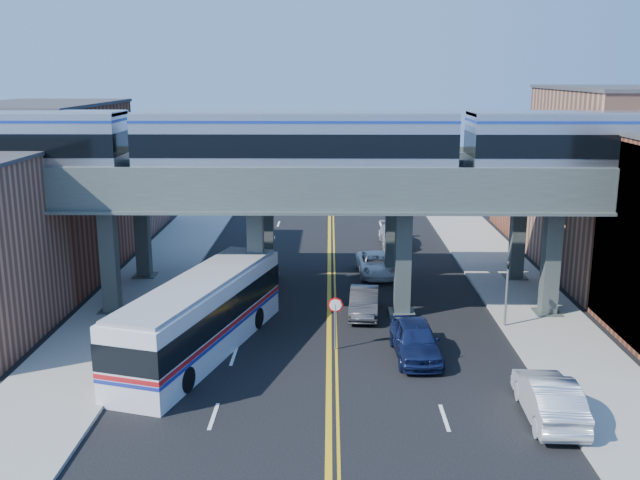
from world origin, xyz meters
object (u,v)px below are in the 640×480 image
object	(u,v)px
car_lane_b	(364,302)
transit_bus	(201,317)
transit_train	(295,144)
traffic_signal	(507,286)
stop_sign	(335,315)
car_parked_curb	(549,398)
car_lane_d	(394,236)
car_lane_c	(376,264)
car_lane_a	(416,340)

from	to	relation	value
car_lane_b	transit_bus	bearing A→B (deg)	-141.91
transit_train	traffic_signal	size ratio (longest dim) A/B	12.56
transit_bus	stop_sign	bearing A→B (deg)	-70.51
traffic_signal	car_parked_curb	world-z (taller)	traffic_signal
car_lane_d	stop_sign	bearing A→B (deg)	-104.24
transit_bus	car_lane_b	xyz separation A→B (m)	(8.01, 5.40, -1.03)
transit_train	transit_bus	size ratio (longest dim) A/B	3.78
stop_sign	car_lane_b	size ratio (longest dim) A/B	0.59
transit_train	car_lane_c	distance (m)	12.87
transit_train	stop_sign	world-z (taller)	transit_train
transit_bus	car_lane_a	size ratio (longest dim) A/B	2.68
car_lane_a	car_lane_d	distance (m)	22.07
car_lane_b	car_parked_curb	xyz separation A→B (m)	(6.58, -11.98, 0.12)
stop_sign	car_lane_c	size ratio (longest dim) A/B	0.52
traffic_signal	car_parked_curb	size ratio (longest dim) A/B	0.79
car_parked_curb	car_lane_a	bearing A→B (deg)	-51.80
transit_bus	car_lane_d	world-z (taller)	transit_bus
transit_bus	car_parked_curb	size ratio (longest dim) A/B	2.61
stop_sign	car_lane_c	bearing A→B (deg)	77.93
traffic_signal	car_lane_a	bearing A→B (deg)	-142.55
car_lane_a	transit_bus	bearing A→B (deg)	174.06
car_lane_d	car_parked_curb	size ratio (longest dim) A/B	1.02
car_lane_a	car_lane_b	size ratio (longest dim) A/B	1.14
car_lane_a	car_lane_d	world-z (taller)	car_lane_a
transit_bus	transit_train	bearing A→B (deg)	-22.41
stop_sign	transit_bus	distance (m)	6.40
stop_sign	car_lane_d	world-z (taller)	stop_sign
stop_sign	traffic_signal	xyz separation A→B (m)	(8.90, 3.00, 0.54)
transit_train	car_lane_b	world-z (taller)	transit_train
traffic_signal	car_lane_a	xyz separation A→B (m)	(-5.14, -3.94, -1.43)
transit_bus	car_lane_c	world-z (taller)	transit_bus
car_lane_a	car_parked_curb	world-z (taller)	car_lane_a
car_lane_a	car_lane_d	size ratio (longest dim) A/B	0.95
car_lane_d	transit_bus	bearing A→B (deg)	-118.98
transit_bus	car_lane_b	distance (m)	9.71
traffic_signal	car_lane_b	distance (m)	7.72
traffic_signal	car_lane_d	distance (m)	18.66
stop_sign	car_lane_b	bearing A→B (deg)	72.13
car_lane_d	traffic_signal	bearing A→B (deg)	-78.63
car_lane_c	car_parked_curb	xyz separation A→B (m)	(5.40, -20.05, 0.15)
transit_train	car_lane_d	xyz separation A→B (m)	(6.80, 16.11, -8.66)
traffic_signal	car_parked_curb	xyz separation A→B (m)	(-0.70, -9.96, -1.44)
car_lane_b	car_parked_curb	bearing A→B (deg)	-57.13
car_lane_a	car_parked_curb	distance (m)	7.48
stop_sign	traffic_signal	distance (m)	9.41
transit_train	stop_sign	size ratio (longest dim) A/B	19.58
car_lane_b	car_lane_c	bearing A→B (deg)	85.77
stop_sign	transit_bus	world-z (taller)	transit_bus
stop_sign	car_parked_curb	xyz separation A→B (m)	(8.20, -6.96, -0.90)
transit_bus	car_parked_curb	xyz separation A→B (m)	(14.59, -6.58, -0.90)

